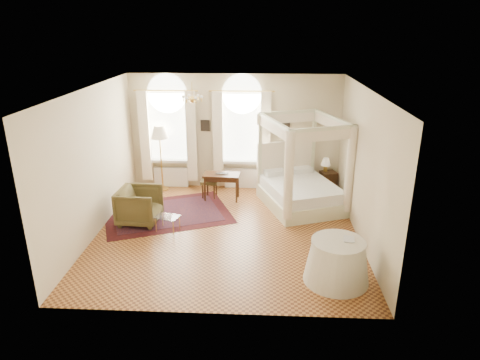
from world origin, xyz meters
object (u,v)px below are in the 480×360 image
object	(u,v)px
writing_desk	(222,178)
coffee_table	(167,218)
stool	(209,183)
floor_lamp	(159,136)
armchair	(139,206)
canopy_bed	(301,187)
nightstand	(328,182)
side_table	(337,261)

from	to	relation	value
writing_desk	coffee_table	xyz separation A→B (m)	(-1.09, -1.98, -0.31)
stool	floor_lamp	size ratio (longest dim) A/B	0.26
armchair	writing_desk	bearing A→B (deg)	-46.58
canopy_bed	coffee_table	size ratio (longest dim) A/B	4.29
nightstand	armchair	size ratio (longest dim) A/B	0.62
nightstand	armchair	world-z (taller)	armchair
nightstand	coffee_table	size ratio (longest dim) A/B	0.98
nightstand	writing_desk	bearing A→B (deg)	-166.63
canopy_bed	stool	world-z (taller)	canopy_bed
armchair	floor_lamp	distance (m)	2.52
nightstand	stool	size ratio (longest dim) A/B	1.20
armchair	coffee_table	distance (m)	0.87
armchair	side_table	size ratio (longest dim) A/B	0.79
coffee_table	floor_lamp	bearing A→B (deg)	105.14
coffee_table	floor_lamp	size ratio (longest dim) A/B	0.32
canopy_bed	armchair	bearing A→B (deg)	-163.37
canopy_bed	side_table	size ratio (longest dim) A/B	2.16
canopy_bed	floor_lamp	distance (m)	4.21
stool	nightstand	bearing A→B (deg)	9.33
canopy_bed	coffee_table	world-z (taller)	canopy_bed
writing_desk	nightstand	bearing A→B (deg)	13.37
stool	armchair	distance (m)	2.29
nightstand	side_table	size ratio (longest dim) A/B	0.49
stool	armchair	size ratio (longest dim) A/B	0.52
coffee_table	armchair	bearing A→B (deg)	152.31
stool	canopy_bed	bearing A→B (deg)	-12.51
floor_lamp	coffee_table	bearing A→B (deg)	-74.86
writing_desk	side_table	xyz separation A→B (m)	(2.52, -3.88, -0.22)
nightstand	coffee_table	xyz separation A→B (m)	(-4.09, -2.70, 0.02)
stool	coffee_table	xyz separation A→B (m)	(-0.73, -2.14, -0.09)
side_table	writing_desk	bearing A→B (deg)	123.06
stool	floor_lamp	xyz separation A→B (m)	(-1.44, 0.49, 1.20)
armchair	coffee_table	xyz separation A→B (m)	(0.76, -0.40, -0.12)
canopy_bed	floor_lamp	xyz separation A→B (m)	(-3.93, 1.04, 1.08)
nightstand	side_table	distance (m)	4.62
nightstand	side_table	world-z (taller)	side_table
stool	armchair	world-z (taller)	armchair
nightstand	armchair	distance (m)	5.37
nightstand	floor_lamp	bearing A→B (deg)	-179.24
nightstand	stool	xyz separation A→B (m)	(-3.37, -0.55, 0.12)
armchair	floor_lamp	xyz separation A→B (m)	(0.05, 2.23, 1.18)
canopy_bed	nightstand	size ratio (longest dim) A/B	4.38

